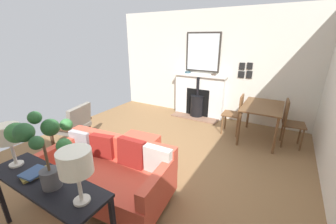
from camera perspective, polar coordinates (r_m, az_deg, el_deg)
ground_plane at (r=3.78m, az=-5.48°, el=-13.36°), size 5.60×5.26×0.01m
wall_left at (r=5.71m, az=10.85°, el=12.47°), size 0.12×5.26×2.72m
fireplace at (r=5.72m, az=8.45°, el=3.97°), size 0.58×1.42×1.15m
mirror_over_mantel at (r=5.64m, az=9.57°, el=15.91°), size 0.04×0.91×0.99m
mantel_bowl_near at (r=5.75m, az=5.43°, el=10.85°), size 0.17×0.17×0.04m
mantel_bowl_far at (r=5.49m, az=12.45°, el=10.07°), size 0.12×0.12×0.04m
sofa at (r=3.03m, az=-15.88°, el=-15.60°), size 1.03×1.79×0.79m
ottoman at (r=3.80m, az=-8.43°, el=-9.21°), size 0.68×0.71×0.36m
armchair_accent at (r=4.46m, az=-24.47°, el=-2.86°), size 0.79×0.73×0.84m
console_table at (r=2.49m, az=-30.26°, el=-17.69°), size 0.41×1.43×0.74m
table_lamp_near_end at (r=2.72m, az=-37.68°, el=-5.07°), size 0.24×0.24×0.47m
table_lamp_far_end at (r=1.84m, az=-24.07°, el=-12.82°), size 0.27×0.27×0.49m
potted_plant at (r=2.15m, az=-31.68°, el=-7.02°), size 0.44×0.51×0.69m
book_stack at (r=2.56m, az=-32.73°, el=-13.99°), size 0.28×0.22×0.04m
dining_table at (r=4.67m, az=24.49°, el=0.49°), size 1.13×0.75×0.75m
dining_chair_near_fireplace at (r=4.77m, az=18.24°, el=0.16°), size 0.42×0.42×0.90m
dining_chair_by_back_wall at (r=4.68m, az=30.43°, el=-1.80°), size 0.44×0.44×0.94m
photo_gallery_row at (r=5.40m, az=20.52°, el=10.62°), size 0.02×0.32×0.37m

